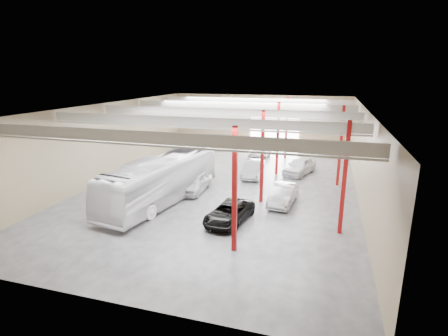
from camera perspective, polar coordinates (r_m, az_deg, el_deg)
The scene contains 8 objects.
depot_shell at distance 29.13m, azimuth 0.11°, elevation 6.13°, with size 22.12×32.12×7.06m.
coach_bus at distance 27.01m, azimuth -10.11°, elevation -1.90°, with size 2.92×12.49×3.48m, color white.
black_sedan at distance 23.30m, azimuth 0.89°, elevation -7.31°, with size 2.17×4.71×1.31m, color black.
car_row_a at distance 29.25m, azimuth -4.84°, elevation -2.32°, with size 1.87×4.65×1.59m, color silver.
car_row_b at distance 33.44m, azimuth 4.82°, elevation -0.10°, with size 1.63×4.68×1.54m, color #A2A1A6.
car_row_c at distance 40.76m, azimuth 5.88°, elevation 2.55°, with size 1.94×4.76×1.38m, color gray.
car_right_near at distance 26.81m, azimuth 9.69°, elevation -4.26°, with size 1.56×4.49×1.48m, color #B8B9BE.
car_right_far at distance 34.96m, azimuth 12.26°, elevation 0.36°, with size 1.94×4.81×1.64m, color silver.
Camera 1 is at (8.32, -27.09, 9.59)m, focal length 28.00 mm.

